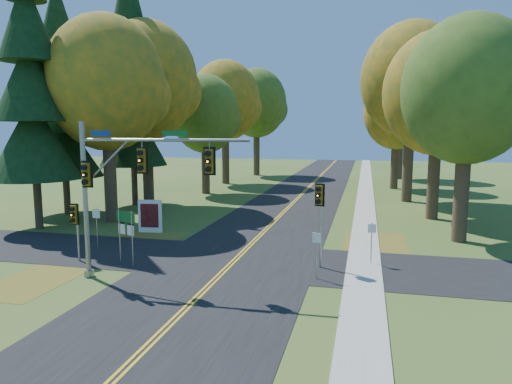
% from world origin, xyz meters
% --- Properties ---
extents(ground, '(160.00, 160.00, 0.00)m').
position_xyz_m(ground, '(0.00, 0.00, 0.00)').
color(ground, '#35551E').
rests_on(ground, ground).
extents(road_main, '(8.00, 160.00, 0.02)m').
position_xyz_m(road_main, '(0.00, 0.00, 0.01)').
color(road_main, black).
rests_on(road_main, ground).
extents(road_cross, '(60.00, 6.00, 0.02)m').
position_xyz_m(road_cross, '(0.00, 2.00, 0.01)').
color(road_cross, black).
rests_on(road_cross, ground).
extents(centerline_left, '(0.10, 160.00, 0.01)m').
position_xyz_m(centerline_left, '(-0.10, 0.00, 0.03)').
color(centerline_left, gold).
rests_on(centerline_left, road_main).
extents(centerline_right, '(0.10, 160.00, 0.01)m').
position_xyz_m(centerline_right, '(0.10, 0.00, 0.03)').
color(centerline_right, gold).
rests_on(centerline_right, road_main).
extents(sidewalk_east, '(1.60, 160.00, 0.06)m').
position_xyz_m(sidewalk_east, '(6.20, 0.00, 0.03)').
color(sidewalk_east, '#9E998E').
rests_on(sidewalk_east, ground).
extents(leaf_patch_w_near, '(4.00, 6.00, 0.00)m').
position_xyz_m(leaf_patch_w_near, '(-6.50, 4.00, 0.01)').
color(leaf_patch_w_near, brown).
rests_on(leaf_patch_w_near, ground).
extents(leaf_patch_e, '(3.50, 8.00, 0.00)m').
position_xyz_m(leaf_patch_e, '(6.80, 6.00, 0.01)').
color(leaf_patch_e, brown).
rests_on(leaf_patch_e, ground).
extents(leaf_patch_w_far, '(3.00, 5.00, 0.00)m').
position_xyz_m(leaf_patch_w_far, '(-7.50, -3.00, 0.01)').
color(leaf_patch_w_far, brown).
rests_on(leaf_patch_w_far, ground).
extents(tree_w_a, '(8.00, 8.00, 14.15)m').
position_xyz_m(tree_w_a, '(-11.13, 9.38, 9.49)').
color(tree_w_a, '#38281C').
rests_on(tree_w_a, ground).
extents(tree_e_a, '(7.20, 7.20, 12.73)m').
position_xyz_m(tree_e_a, '(11.57, 8.77, 8.53)').
color(tree_e_a, '#38281C').
rests_on(tree_e_a, ground).
extents(tree_w_b, '(8.60, 8.60, 15.38)m').
position_xyz_m(tree_w_b, '(-11.72, 16.29, 10.37)').
color(tree_w_b, '#38281C').
rests_on(tree_w_b, ground).
extents(tree_e_b, '(7.60, 7.60, 13.33)m').
position_xyz_m(tree_e_b, '(10.97, 15.58, 8.90)').
color(tree_e_b, '#38281C').
rests_on(tree_e_b, ground).
extents(tree_w_c, '(6.80, 6.80, 11.91)m').
position_xyz_m(tree_w_c, '(-9.54, 24.47, 7.94)').
color(tree_w_c, '#38281C').
rests_on(tree_w_c, ground).
extents(tree_e_c, '(8.80, 8.80, 15.79)m').
position_xyz_m(tree_e_c, '(9.88, 23.69, 10.66)').
color(tree_e_c, '#38281C').
rests_on(tree_e_c, ground).
extents(tree_w_d, '(8.20, 8.20, 14.56)m').
position_xyz_m(tree_w_d, '(-10.13, 33.18, 9.78)').
color(tree_w_d, '#38281C').
rests_on(tree_w_d, ground).
extents(tree_e_d, '(7.00, 7.00, 12.32)m').
position_xyz_m(tree_e_d, '(9.26, 32.87, 8.24)').
color(tree_e_d, '#38281C').
rests_on(tree_e_d, ground).
extents(tree_w_e, '(8.40, 8.40, 14.97)m').
position_xyz_m(tree_w_e, '(-8.92, 44.09, 10.07)').
color(tree_w_e, '#38281C').
rests_on(tree_w_e, ground).
extents(tree_e_e, '(7.80, 7.80, 13.74)m').
position_xyz_m(tree_e_e, '(10.47, 43.58, 9.19)').
color(tree_e_e, '#38281C').
rests_on(tree_e_e, ground).
extents(pine_a, '(5.60, 5.60, 19.48)m').
position_xyz_m(pine_a, '(-14.50, 6.00, 9.18)').
color(pine_a, '#38281C').
rests_on(pine_a, ground).
extents(pine_b, '(5.60, 5.60, 17.31)m').
position_xyz_m(pine_b, '(-16.00, 11.00, 8.16)').
color(pine_b, '#38281C').
rests_on(pine_b, ground).
extents(pine_c, '(5.60, 5.60, 20.56)m').
position_xyz_m(pine_c, '(-13.00, 16.00, 9.69)').
color(pine_c, '#38281C').
rests_on(pine_c, ground).
extents(traffic_mast, '(7.45, 0.79, 6.76)m').
position_xyz_m(traffic_mast, '(-3.71, -1.98, 4.34)').
color(traffic_mast, gray).
rests_on(traffic_mast, ground).
extents(east_signal_pole, '(0.45, 0.54, 3.99)m').
position_xyz_m(east_signal_pole, '(4.16, 1.53, 3.02)').
color(east_signal_pole, '#9C9FA5').
rests_on(east_signal_pole, ground).
extents(ped_signal_pole, '(0.46, 0.53, 2.90)m').
position_xyz_m(ped_signal_pole, '(-7.40, -0.18, 2.16)').
color(ped_signal_pole, '#97989F').
rests_on(ped_signal_pole, ground).
extents(route_sign_cluster, '(1.17, 0.46, 2.64)m').
position_xyz_m(route_sign_cluster, '(-4.79, -0.03, 1.86)').
color(route_sign_cluster, gray).
rests_on(route_sign_cluster, ground).
extents(info_kiosk, '(1.50, 0.37, 2.06)m').
position_xyz_m(info_kiosk, '(-6.92, 6.66, 1.02)').
color(info_kiosk, white).
rests_on(info_kiosk, ground).
extents(reg_sign_e_north, '(0.39, 0.08, 2.04)m').
position_xyz_m(reg_sign_e_north, '(6.52, 2.79, 1.39)').
color(reg_sign_e_north, gray).
rests_on(reg_sign_e_north, ground).
extents(reg_sign_e_south, '(0.39, 0.16, 2.11)m').
position_xyz_m(reg_sign_e_south, '(4.20, -0.01, 1.44)').
color(reg_sign_e_south, gray).
rests_on(reg_sign_e_south, ground).
extents(reg_sign_w, '(0.44, 0.08, 2.32)m').
position_xyz_m(reg_sign_w, '(-7.66, 1.99, 1.59)').
color(reg_sign_w, gray).
rests_on(reg_sign_w, ground).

